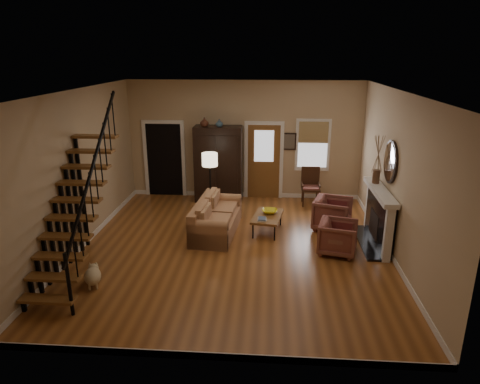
# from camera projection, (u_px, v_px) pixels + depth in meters

# --- Properties ---
(room) EXTENTS (7.00, 7.33, 3.30)m
(room) POSITION_uv_depth(u_px,v_px,m) (223.00, 160.00, 10.39)
(room) COLOR #975726
(room) RESTS_ON ground
(staircase) EXTENTS (0.94, 2.80, 3.20)m
(staircase) POSITION_uv_depth(u_px,v_px,m) (72.00, 194.00, 7.62)
(staircase) COLOR brown
(staircase) RESTS_ON ground
(fireplace) EXTENTS (0.33, 1.95, 2.30)m
(fireplace) POSITION_uv_depth(u_px,v_px,m) (381.00, 212.00, 9.19)
(fireplace) COLOR black
(fireplace) RESTS_ON ground
(armoire) EXTENTS (1.30, 0.60, 2.10)m
(armoire) POSITION_uv_depth(u_px,v_px,m) (218.00, 164.00, 11.86)
(armoire) COLOR black
(armoire) RESTS_ON ground
(vase_a) EXTENTS (0.24, 0.24, 0.25)m
(vase_a) POSITION_uv_depth(u_px,v_px,m) (204.00, 122.00, 11.43)
(vase_a) COLOR #4C2619
(vase_a) RESTS_ON armoire
(vase_b) EXTENTS (0.20, 0.20, 0.21)m
(vase_b) POSITION_uv_depth(u_px,v_px,m) (219.00, 123.00, 11.40)
(vase_b) COLOR #334C60
(vase_b) RESTS_ON armoire
(sofa) EXTENTS (1.03, 2.08, 0.75)m
(sofa) POSITION_uv_depth(u_px,v_px,m) (216.00, 217.00, 9.87)
(sofa) COLOR #AD774E
(sofa) RESTS_ON ground
(coffee_table) EXTENTS (0.78, 1.14, 0.41)m
(coffee_table) POSITION_uv_depth(u_px,v_px,m) (267.00, 223.00, 9.97)
(coffee_table) COLOR brown
(coffee_table) RESTS_ON ground
(bowl) EXTENTS (0.36, 0.36, 0.09)m
(bowl) POSITION_uv_depth(u_px,v_px,m) (270.00, 211.00, 10.03)
(bowl) COLOR yellow
(bowl) RESTS_ON coffee_table
(books) EXTENTS (0.19, 0.26, 0.05)m
(books) POSITION_uv_depth(u_px,v_px,m) (262.00, 219.00, 9.62)
(books) COLOR beige
(books) RESTS_ON coffee_table
(armchair_left) EXTENTS (0.92, 0.91, 0.70)m
(armchair_left) POSITION_uv_depth(u_px,v_px,m) (338.00, 237.00, 8.86)
(armchair_left) COLOR maroon
(armchair_left) RESTS_ON ground
(armchair_right) EXTENTS (1.05, 1.03, 0.76)m
(armchair_right) POSITION_uv_depth(u_px,v_px,m) (332.00, 214.00, 10.05)
(armchair_right) COLOR maroon
(armchair_right) RESTS_ON ground
(floor_lamp) EXTENTS (0.46, 0.46, 1.67)m
(floor_lamp) POSITION_uv_depth(u_px,v_px,m) (210.00, 186.00, 10.64)
(floor_lamp) COLOR black
(floor_lamp) RESTS_ON ground
(side_chair) EXTENTS (0.54, 0.54, 1.02)m
(side_chair) POSITION_uv_depth(u_px,v_px,m) (311.00, 187.00, 11.67)
(side_chair) COLOR #3C2213
(side_chair) RESTS_ON ground
(dog) EXTENTS (0.43, 0.56, 0.36)m
(dog) POSITION_uv_depth(u_px,v_px,m) (93.00, 277.00, 7.63)
(dog) COLOR beige
(dog) RESTS_ON ground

